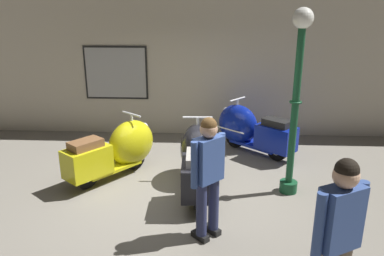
{
  "coord_description": "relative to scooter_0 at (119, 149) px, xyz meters",
  "views": [
    {
      "loc": [
        0.72,
        -5.31,
        2.91
      ],
      "look_at": [
        0.39,
        1.15,
        0.78
      ],
      "focal_mm": 35.47,
      "sensor_mm": 36.0,
      "label": 1
    }
  ],
  "objects": [
    {
      "name": "ground_plane",
      "position": [
        0.88,
        -0.8,
        -0.49
      ],
      "size": [
        60.0,
        60.0,
        0.0
      ],
      "primitive_type": "plane",
      "color": "slate"
    },
    {
      "name": "showroom_back_wall",
      "position": [
        0.87,
        2.42,
        1.28
      ],
      "size": [
        18.0,
        0.24,
        3.54
      ],
      "color": "#BCB29E",
      "rests_on": "ground"
    },
    {
      "name": "scooter_0",
      "position": [
        0.0,
        0.0,
        0.0
      ],
      "size": [
        1.49,
        1.68,
        1.07
      ],
      "rotation": [
        0.0,
        0.0,
        0.89
      ],
      "color": "black",
      "rests_on": "ground"
    },
    {
      "name": "scooter_1",
      "position": [
        1.39,
        -0.38,
        0.02
      ],
      "size": [
        0.62,
        1.85,
        1.12
      ],
      "rotation": [
        0.0,
        0.0,
        1.61
      ],
      "color": "black",
      "rests_on": "ground"
    },
    {
      "name": "scooter_2",
      "position": [
        2.37,
        1.26,
        -0.0
      ],
      "size": [
        1.64,
        1.53,
        1.07
      ],
      "rotation": [
        0.0,
        0.0,
        2.42
      ],
      "color": "black",
      "rests_on": "ground"
    },
    {
      "name": "lamppost",
      "position": [
        2.87,
        -0.5,
        1.15
      ],
      "size": [
        0.3,
        0.3,
        2.87
      ],
      "color": "#144728",
      "rests_on": "ground"
    },
    {
      "name": "visitor_0",
      "position": [
        2.74,
        -3.16,
        0.49
      ],
      "size": [
        0.51,
        0.4,
        1.69
      ],
      "rotation": [
        0.0,
        0.0,
        2.07
      ],
      "color": "black",
      "rests_on": "ground"
    },
    {
      "name": "visitor_1",
      "position": [
        1.57,
        -1.82,
        0.45
      ],
      "size": [
        0.42,
        0.42,
        1.63
      ],
      "rotation": [
        0.0,
        0.0,
        2.36
      ],
      "color": "black",
      "rests_on": "ground"
    }
  ]
}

